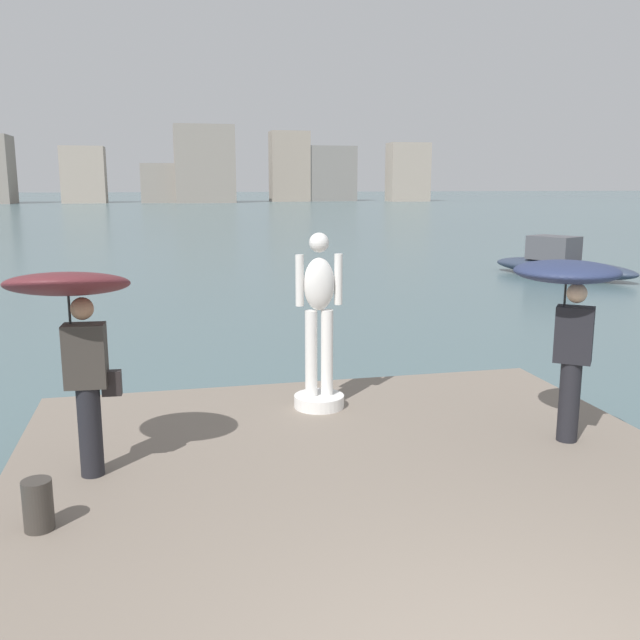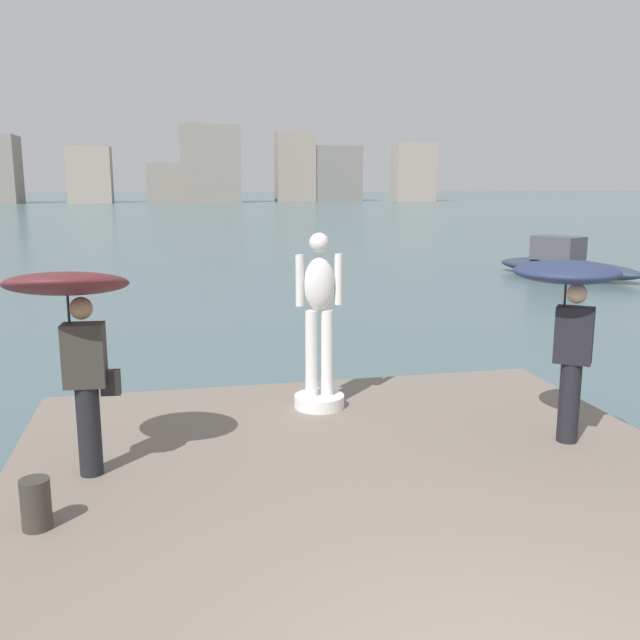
{
  "view_description": "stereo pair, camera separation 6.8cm",
  "coord_description": "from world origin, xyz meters",
  "views": [
    {
      "loc": [
        -1.81,
        -2.77,
        3.16
      ],
      "look_at": [
        0.0,
        5.16,
        1.55
      ],
      "focal_mm": 39.06,
      "sensor_mm": 36.0,
      "label": 1
    },
    {
      "loc": [
        -1.74,
        -2.79,
        3.16
      ],
      "look_at": [
        0.0,
        5.16,
        1.55
      ],
      "focal_mm": 39.06,
      "sensor_mm": 36.0,
      "label": 2
    }
  ],
  "objects": [
    {
      "name": "boat_near",
      "position": [
        11.43,
        18.41,
        0.45
      ],
      "size": [
        3.69,
        5.32,
        1.37
      ],
      "color": "#2D384C",
      "rests_on": "ground"
    },
    {
      "name": "mooring_bollard",
      "position": [
        -2.87,
        2.8,
        0.61
      ],
      "size": [
        0.24,
        0.24,
        0.42
      ],
      "primitive_type": "cylinder",
      "color": "#38332D",
      "rests_on": "pier"
    },
    {
      "name": "statue_white_figure",
      "position": [
        0.03,
        5.36,
        1.34
      ],
      "size": [
        0.63,
        0.63,
        2.17
      ],
      "color": "white",
      "rests_on": "pier"
    },
    {
      "name": "onlooker_right",
      "position": [
        2.36,
        3.71,
        1.98
      ],
      "size": [
        1.53,
        1.53,
        1.95
      ],
      "color": "black",
      "rests_on": "pier"
    },
    {
      "name": "onlooker_left",
      "position": [
        -2.62,
        3.86,
        1.98
      ],
      "size": [
        1.19,
        1.21,
        2.05
      ],
      "color": "black",
      "rests_on": "pier"
    },
    {
      "name": "pier",
      "position": [
        0.0,
        1.75,
        0.2
      ],
      "size": [
        6.83,
        9.49,
        0.4
      ],
      "primitive_type": "cube",
      "color": "slate",
      "rests_on": "ground"
    },
    {
      "name": "ground_plane",
      "position": [
        0.0,
        40.0,
        0.0
      ],
      "size": [
        400.0,
        400.0,
        0.0
      ],
      "primitive_type": "plane",
      "color": "#4C666B"
    },
    {
      "name": "distant_skyline",
      "position": [
        1.51,
        113.05,
        4.97
      ],
      "size": [
        81.86,
        11.61,
        11.94
      ],
      "color": "gray",
      "rests_on": "ground"
    }
  ]
}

